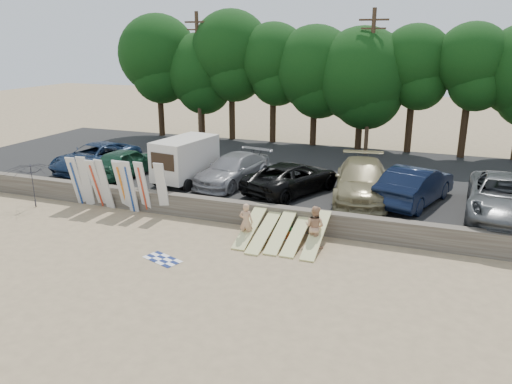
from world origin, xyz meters
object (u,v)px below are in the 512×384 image
car_3 (292,178)px  car_6 (504,197)px  box_trailer (185,158)px  beach_umbrella (32,185)px  cooler (290,231)px  car_1 (126,162)px  beachgoer_b (315,227)px  car_2 (233,170)px  beachgoer_a (246,222)px  car_0 (96,157)px  car_4 (362,180)px  car_5 (415,185)px

car_3 → car_6: (9.30, -0.19, 0.11)m
box_trailer → beach_umbrella: (-6.07, -4.35, -0.90)m
car_6 → cooler: bearing=-153.7°
car_1 → beachgoer_b: bearing=163.8°
car_3 → beachgoer_b: 5.10m
car_1 → beachgoer_b: 12.37m
car_2 → beachgoer_a: car_2 is taller
cooler → car_2: bearing=123.8°
beachgoer_a → beachgoer_b: bearing=-175.6°
car_6 → beachgoer_a: size_ratio=3.92×
car_0 → car_4: size_ratio=0.91×
box_trailer → beachgoer_b: size_ratio=2.30×
car_0 → car_5: (17.43, 0.09, 0.11)m
beachgoer_b → cooler: 1.64m
box_trailer → car_1: size_ratio=0.85×
car_0 → car_6: (21.04, -0.42, 0.11)m
car_3 → beachgoer_a: size_ratio=3.40×
car_2 → beach_umbrella: size_ratio=2.11×
car_1 → cooler: car_1 is taller
car_5 → beach_umbrella: car_5 is taller
box_trailer → beachgoer_b: (7.95, -4.23, -1.16)m
car_6 → beachgoer_b: size_ratio=3.67×
car_2 → beach_umbrella: bearing=-139.3°
beachgoer_b → car_5: bearing=-111.6°
car_3 → beachgoer_b: (2.28, -4.53, -0.60)m
box_trailer → car_0: 6.12m
box_trailer → beach_umbrella: bearing=-136.4°
car_5 → car_6: size_ratio=0.85×
beach_umbrella → box_trailer: bearing=35.6°
car_2 → car_4: size_ratio=0.87×
car_1 → car_5: car_5 is taller
car_6 → cooler: car_6 is taller
cooler → beachgoer_a: bearing=-155.9°
car_4 → beachgoer_a: car_4 is taller
beach_umbrella → beachgoer_b: bearing=0.5°
car_4 → car_5: bearing=-7.8°
car_1 → car_3: 9.32m
car_1 → car_5: size_ratio=0.87×
car_0 → beachgoer_b: 14.82m
car_4 → beachgoer_b: size_ratio=3.53×
car_3 → beach_umbrella: beach_umbrella is taller
car_0 → car_2: same height
car_0 → cooler: (12.79, -3.93, -1.30)m
box_trailer → car_1: 3.69m
car_5 → car_0: bearing=18.1°
car_0 → car_2: size_ratio=1.04×
car_5 → box_trailer: bearing=20.9°
car_5 → car_2: bearing=17.7°
car_2 → car_4: bearing=9.8°
box_trailer → car_3: box_trailer is taller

